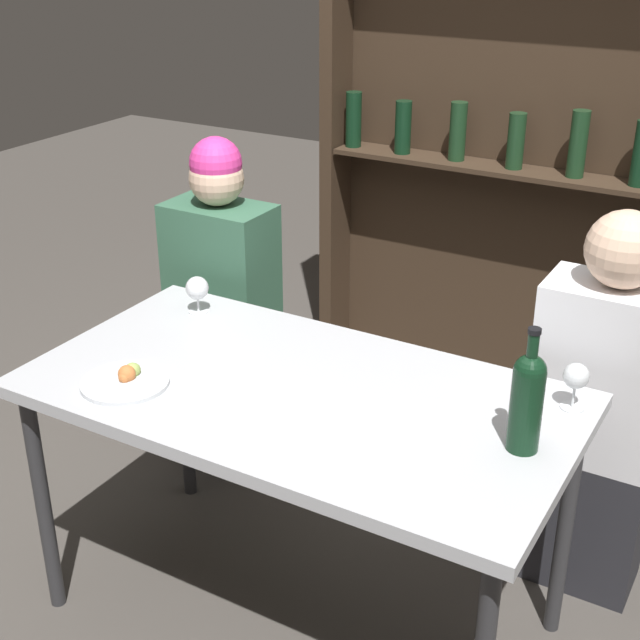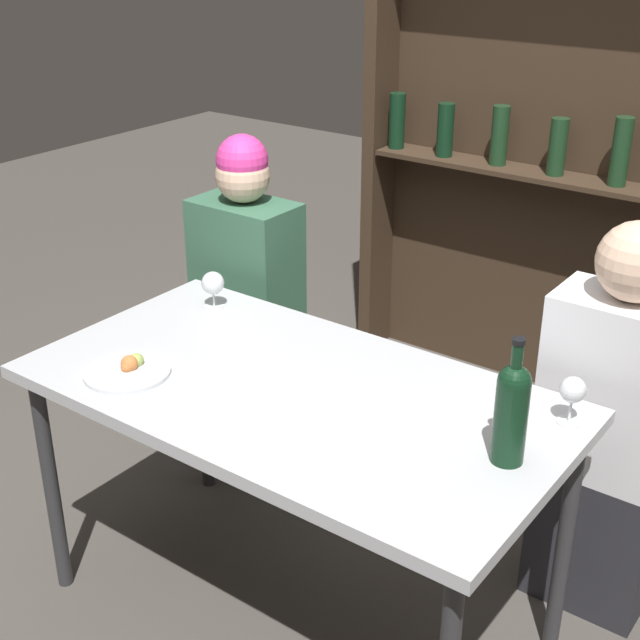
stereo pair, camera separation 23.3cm
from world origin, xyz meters
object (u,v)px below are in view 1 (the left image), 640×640
wine_bottle (527,398)px  seated_person_left (223,314)px  wine_glass_0 (576,378)px  food_plate_0 (126,380)px  wine_glass_1 (197,289)px  seated_person_right (599,419)px

wine_bottle → seated_person_left: seated_person_left is taller
wine_glass_0 → seated_person_left: 1.38m
food_plate_0 → wine_bottle: bearing=12.7°
wine_glass_1 → seated_person_left: (-0.16, 0.34, -0.26)m
wine_glass_1 → food_plate_0: (0.11, -0.45, -0.07)m
wine_glass_0 → wine_glass_1: bearing=-179.6°
wine_glass_1 → food_plate_0: wine_glass_1 is taller
wine_glass_1 → seated_person_left: bearing=115.3°
wine_glass_0 → seated_person_left: size_ratio=0.10×
wine_glass_0 → seated_person_left: seated_person_left is taller
wine_glass_1 → seated_person_right: size_ratio=0.10×
wine_glass_1 → seated_person_left: 0.45m
wine_glass_0 → food_plate_0: bearing=-156.1°
wine_bottle → seated_person_left: bearing=155.9°
wine_glass_0 → food_plate_0: size_ratio=0.53×
wine_glass_0 → wine_glass_1: wine_glass_0 is taller
seated_person_left → seated_person_right: (1.32, 0.00, -0.02)m
food_plate_0 → seated_person_left: (-0.27, 0.79, -0.19)m
seated_person_left → seated_person_right: 1.32m
food_plate_0 → seated_person_left: bearing=108.7°
wine_glass_1 → seated_person_right: seated_person_right is taller
wine_glass_1 → wine_bottle: bearing=-11.8°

